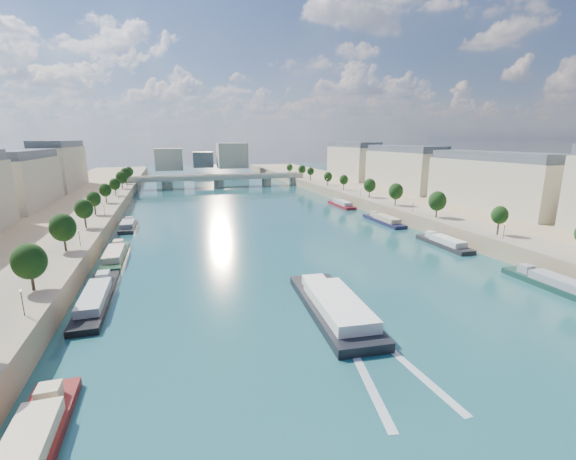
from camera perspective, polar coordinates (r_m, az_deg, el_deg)
ground at (r=138.91m, az=-3.99°, el=0.54°), size 700.00×700.00×0.00m
quay_left at (r=141.22m, az=-33.77°, el=-0.47°), size 44.00×520.00×5.00m
quay_right at (r=169.47m, az=20.45°, el=2.92°), size 44.00×520.00×5.00m
pave_left at (r=137.05m, az=-27.91°, el=0.98°), size 14.00×520.00×0.10m
pave_right at (r=160.42m, az=16.25°, el=3.61°), size 14.00×520.00×0.10m
trees_left at (r=137.71m, az=-27.20°, el=3.41°), size 4.80×268.80×8.26m
trees_right at (r=166.97m, az=13.92°, el=6.00°), size 4.80×268.80×8.26m
lamps_left at (r=126.07m, az=-26.84°, el=1.41°), size 0.36×200.36×4.28m
lamps_right at (r=161.80m, az=14.01°, el=4.80°), size 0.36×200.36×4.28m
buildings_right at (r=185.13m, az=21.79°, el=7.99°), size 16.00×226.00×23.20m
skyline at (r=353.48m, az=-11.82°, el=10.48°), size 79.00×42.00×22.00m
bridge at (r=255.69m, az=-10.25°, el=7.39°), size 112.00×12.00×8.15m
tour_barge at (r=71.43m, az=6.76°, el=-11.17°), size 11.21×31.38×4.18m
wake at (r=59.08m, az=13.53°, el=-18.42°), size 10.75×26.03×0.04m
moored_barges_left at (r=96.30m, az=-25.29°, el=-6.07°), size 5.00×122.99×3.60m
moored_barges_right at (r=122.44m, az=21.98°, el=-1.78°), size 5.00×160.07×3.60m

